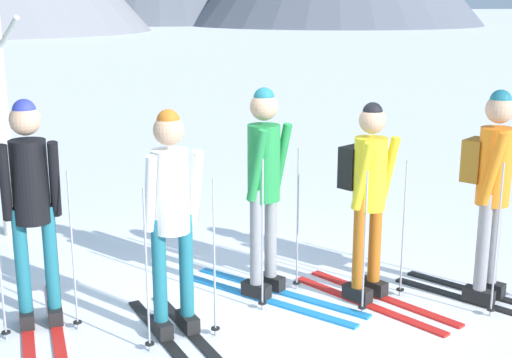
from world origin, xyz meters
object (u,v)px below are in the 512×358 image
Objects in this scene: skier_in_yellow at (368,191)px; skier_in_orange at (492,184)px; skier_in_black at (32,200)px; skier_in_white at (172,214)px; skier_in_green at (265,183)px.

skier_in_yellow is 1.04m from skier_in_orange.
skier_in_black reaches higher than skier_in_yellow.
skier_in_orange reaches higher than skier_in_black.
skier_in_yellow is at bearing 4.57° from skier_in_white.
skier_in_yellow is at bearing -23.97° from skier_in_green.
skier_in_black is 1.03× the size of skier_in_white.
skier_in_white is at bearing -151.68° from skier_in_green.
skier_in_white is 0.96× the size of skier_in_green.
skier_in_green reaches higher than skier_in_black.
skier_in_yellow is 0.94× the size of skier_in_orange.
skier_in_white is 1.73m from skier_in_yellow.
skier_in_white is 1.03× the size of skier_in_yellow.
skier_in_orange is at bearing -4.94° from skier_in_white.
skier_in_orange is (3.69, -0.76, 0.01)m from skier_in_black.
skier_in_yellow is at bearing -8.10° from skier_in_black.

